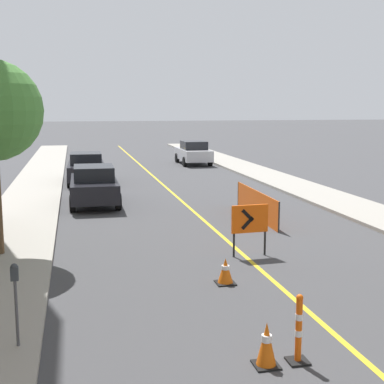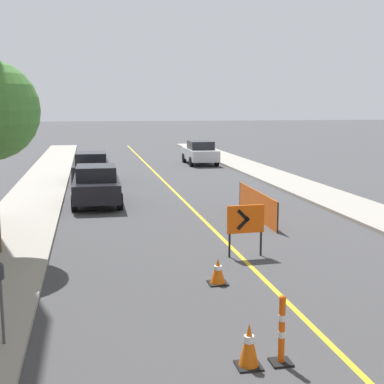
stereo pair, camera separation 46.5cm
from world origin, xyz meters
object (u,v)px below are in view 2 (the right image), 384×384
parked_car_curb_far (200,153)px  parking_meter_near_curb (1,287)px  traffic_cone_fourth (249,345)px  parked_car_curb_mid (91,168)px  delineator_post_rear (282,335)px  parked_car_curb_near (96,185)px  traffic_cone_fifth (218,271)px  arrow_barricade_primary (246,221)px

parked_car_curb_far → parking_meter_near_curb: 28.31m
traffic_cone_fourth → parked_car_curb_mid: (-2.19, 20.46, 0.45)m
delineator_post_rear → traffic_cone_fourth: bearing=-179.5°
delineator_post_rear → parked_car_curb_near: size_ratio=0.26×
delineator_post_rear → traffic_cone_fifth: bearing=91.0°
delineator_post_rear → parked_car_curb_near: 14.48m
traffic_cone_fourth → arrow_barricade_primary: arrow_barricade_primary is taller
arrow_barricade_primary → parked_car_curb_near: (-3.71, 8.42, -0.15)m
parked_car_curb_near → parked_car_curb_far: (7.18, 13.90, 0.00)m
arrow_barricade_primary → parked_car_curb_mid: size_ratio=0.32×
parked_car_curb_near → parked_car_curb_mid: (-0.16, 6.20, 0.00)m
arrow_barricade_primary → parking_meter_near_curb: bearing=-143.8°
arrow_barricade_primary → parked_car_curb_mid: 15.13m
traffic_cone_fifth → parked_car_curb_far: size_ratio=0.14×
parked_car_curb_near → parking_meter_near_curb: parked_car_curb_near is taller
arrow_barricade_primary → parking_meter_near_curb: size_ratio=1.01×
traffic_cone_fourth → parking_meter_near_curb: parking_meter_near_curb is taller
traffic_cone_fifth → arrow_barricade_primary: 2.44m
delineator_post_rear → parked_car_curb_far: size_ratio=0.26×
parked_car_curb_near → parked_car_curb_mid: 6.21m
traffic_cone_fourth → parked_car_curb_far: size_ratio=0.16×
traffic_cone_fourth → arrow_barricade_primary: size_ratio=0.51×
parked_car_curb_mid → delineator_post_rear: bearing=-81.1°
parked_car_curb_near → parked_car_curb_far: same height
parked_car_curb_mid → parked_car_curb_near: bearing=-87.2°
parked_car_curb_near → parking_meter_near_curb: bearing=-96.9°
traffic_cone_fourth → parked_car_curb_near: (-2.03, 14.25, 0.45)m
arrow_barricade_primary → parked_car_curb_far: parked_car_curb_far is taller
traffic_cone_fourth → parked_car_curb_near: 14.41m
traffic_cone_fourth → parked_car_curb_far: parked_car_curb_far is taller
traffic_cone_fourth → parking_meter_near_curb: size_ratio=0.51×
traffic_cone_fourth → traffic_cone_fifth: 3.86m
arrow_barricade_primary → parked_car_curb_far: bearing=77.4°
delineator_post_rear → arrow_barricade_primary: (1.16, 5.82, 0.48)m
traffic_cone_fifth → parked_car_curb_mid: parked_car_curb_mid is taller
traffic_cone_fourth → parked_car_curb_mid: bearing=96.1°
arrow_barricade_primary → parked_car_curb_mid: parked_car_curb_mid is taller
parking_meter_near_curb → parked_car_curb_near: bearing=82.5°
traffic_cone_fourth → delineator_post_rear: bearing=0.5°
delineator_post_rear → parked_car_curb_mid: size_ratio=0.25×
traffic_cone_fifth → parked_car_curb_far: bearing=79.1°
delineator_post_rear → arrow_barricade_primary: bearing=78.7°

